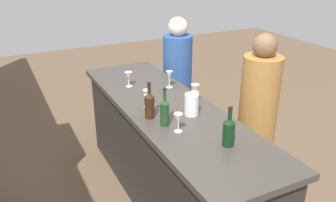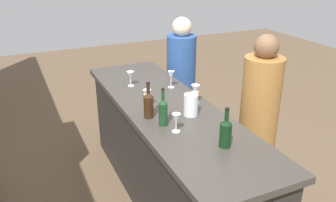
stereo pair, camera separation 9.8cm
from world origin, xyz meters
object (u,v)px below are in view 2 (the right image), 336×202
Objects in this scene: wine_glass_near_center at (171,76)px; person_center_guest at (181,85)px; water_pitcher at (191,105)px; wine_glass_near_left at (195,91)px; wine_glass_near_right at (131,76)px; wine_glass_far_left at (176,119)px; wine_glass_far_center at (147,95)px; wine_bottle_leftmost_dark_green at (226,132)px; wine_bottle_center_amber_brown at (149,104)px; wine_bottle_second_left_olive_green at (163,111)px; person_left_guest at (258,125)px.

wine_glass_near_center is 0.11× the size of person_center_guest.
wine_glass_near_left is at bearing -36.56° from water_pitcher.
person_center_guest is at bearing -59.14° from wine_glass_near_right.
wine_glass_near_center is at bearing 4.49° from wine_glass_near_left.
wine_glass_near_center is 0.91m from wine_glass_far_left.
wine_glass_far_left is 1.74m from person_center_guest.
wine_glass_near_center reaches higher than wine_glass_far_left.
wine_glass_far_center is at bearing 131.39° from wine_glass_near_center.
wine_glass_far_center is (0.83, 0.23, 0.00)m from wine_bottle_leftmost_dark_green.
wine_glass_far_center is at bearing -18.54° from wine_bottle_center_amber_brown.
person_center_guest reaches higher than wine_bottle_second_left_olive_green.
wine_glass_far_left is 0.81× the size of water_pitcher.
wine_glass_far_center is 0.39m from water_pitcher.
wine_glass_far_left is (-0.41, 0.38, -0.01)m from wine_glass_near_left.
wine_glass_near_right is at bearing -3.85° from wine_glass_far_center.
person_left_guest reaches higher than wine_bottle_center_amber_brown.
wine_bottle_center_amber_brown is 0.69m from wine_glass_near_center.
person_center_guest is (1.37, -0.84, -0.38)m from wine_bottle_second_left_olive_green.
wine_bottle_second_left_olive_green is 1.82× the size of wine_glass_near_center.
wine_glass_near_right is at bearing 31.06° from wine_glass_near_left.
wine_bottle_center_amber_brown is 1.81× the size of wine_glass_near_left.
wine_glass_near_right is at bearing -0.63° from wine_glass_far_left.
wine_bottle_leftmost_dark_green is 1.74× the size of wine_glass_near_center.
wine_bottle_center_amber_brown is 0.21m from wine_glass_far_center.
wine_glass_near_center is 0.92× the size of water_pitcher.
wine_glass_far_left is (-0.31, -0.09, -0.01)m from wine_bottle_center_amber_brown.
person_left_guest is at bearing -107.71° from wine_glass_far_center.
wine_bottle_leftmost_dark_green is at bearing 166.58° from wine_glass_near_left.
wine_bottle_leftmost_dark_green is 0.96m from person_left_guest.
person_center_guest is (1.09, -0.41, -0.38)m from wine_glass_near_left.
person_center_guest is (1.00, -0.82, -0.38)m from wine_glass_far_center.
person_left_guest is (-0.21, -0.54, -0.35)m from wine_glass_near_left.
wine_glass_near_center is at bearing -119.96° from wine_glass_near_right.
person_left_guest reaches higher than water_pitcher.
wine_glass_far_left is at bearing 32.53° from wine_bottle_leftmost_dark_green.
wine_glass_near_left is at bearing -42.84° from wine_glass_far_left.
wine_bottle_leftmost_dark_green is 0.18× the size of person_left_guest.
person_left_guest is (0.20, -0.92, -0.34)m from wine_glass_far_left.
wine_glass_near_right is 0.97× the size of wine_glass_far_center.
wine_glass_near_left reaches higher than wine_glass_far_center.
person_center_guest is (1.83, -0.59, -0.37)m from wine_bottle_leftmost_dark_green.
wine_bottle_second_left_olive_green is 2.08× the size of wine_glass_far_left.
person_left_guest is (-0.63, -0.57, -0.36)m from wine_glass_near_center.
water_pitcher is at bearing -139.80° from wine_glass_far_center.
wine_glass_far_left is (-0.14, -0.04, -0.01)m from wine_bottle_second_left_olive_green.
wine_glass_near_left is 0.57m from wine_glass_far_left.
wine_glass_far_center reaches higher than wine_glass_far_left.
wine_bottle_second_left_olive_green is 1.01× the size of wine_bottle_center_amber_brown.
wine_bottle_leftmost_dark_green is 0.39m from wine_glass_far_left.
wine_glass_near_right is 1.28m from person_left_guest.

